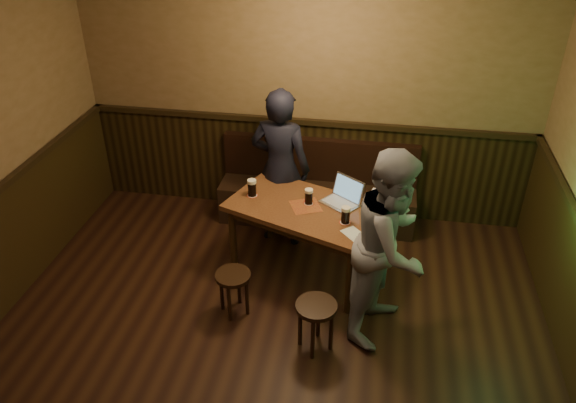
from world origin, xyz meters
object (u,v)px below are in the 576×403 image
(bench, at_px, (317,196))
(person_grey, at_px, (391,245))
(laptop, at_px, (343,197))
(person_suit, at_px, (280,168))
(pub_table, at_px, (305,215))
(stool_left, at_px, (233,282))
(pint_right, at_px, (346,215))
(pint_left, at_px, (252,188))
(pint_mid, at_px, (309,196))
(stool_right, at_px, (316,313))

(bench, distance_m, person_grey, 1.89)
(laptop, bearing_deg, person_suit, -174.99)
(bench, bearing_deg, person_suit, -128.51)
(laptop, relative_size, person_grey, 0.25)
(pub_table, bearing_deg, stool_left, -106.94)
(stool_left, distance_m, person_grey, 1.46)
(bench, height_order, pint_right, bench)
(bench, height_order, laptop, laptop)
(pint_left, xyz_separation_m, pint_mid, (0.57, -0.06, -0.01))
(pint_left, bearing_deg, stool_right, -55.06)
(stool_left, bearing_deg, person_suit, 80.77)
(pint_mid, bearing_deg, stool_left, -126.66)
(pint_mid, xyz_separation_m, laptop, (0.33, 0.08, -0.02))
(stool_left, height_order, pint_left, pint_left)
(stool_right, distance_m, person_suit, 1.74)
(stool_right, distance_m, pint_left, 1.46)
(pub_table, height_order, pint_right, pint_right)
(pint_mid, relative_size, pint_right, 0.96)
(pub_table, xyz_separation_m, pint_mid, (0.02, 0.05, 0.18))
(pint_right, distance_m, person_grey, 0.59)
(stool_left, xyz_separation_m, laptop, (0.90, 0.84, 0.49))
(bench, xyz_separation_m, person_suit, (-0.34, -0.43, 0.56))
(bench, bearing_deg, pub_table, -90.00)
(pub_table, bearing_deg, bench, 110.62)
(stool_right, distance_m, pint_right, 0.95)
(pub_table, height_order, stool_left, pub_table)
(pub_table, distance_m, person_grey, 1.05)
(pint_right, height_order, person_grey, person_grey)
(bench, distance_m, pint_mid, 1.07)
(stool_right, bearing_deg, laptop, 84.90)
(stool_right, height_order, laptop, laptop)
(stool_right, bearing_deg, pint_left, 124.94)
(bench, xyz_separation_m, pint_left, (-0.55, -0.87, 0.55))
(pub_table, height_order, pint_left, pint_left)
(bench, bearing_deg, laptop, -67.66)
(stool_left, xyz_separation_m, stool_right, (0.79, -0.31, 0.03))
(stool_right, distance_m, person_grey, 0.84)
(pint_left, bearing_deg, person_grey, -28.90)
(pub_table, relative_size, pint_mid, 10.26)
(stool_left, relative_size, person_suit, 0.25)
(pint_right, height_order, laptop, laptop)
(pub_table, bearing_deg, stool_right, -55.98)
(pub_table, bearing_deg, pint_left, -170.64)
(pub_table, bearing_deg, pint_mid, 88.48)
(person_suit, bearing_deg, stool_left, 88.75)
(pub_table, bearing_deg, pint_right, -8.21)
(stool_right, relative_size, pint_mid, 2.95)
(pint_left, relative_size, person_suit, 0.10)
(pint_right, bearing_deg, pint_mid, 144.21)
(bench, xyz_separation_m, stool_left, (-0.55, -1.69, 0.04))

